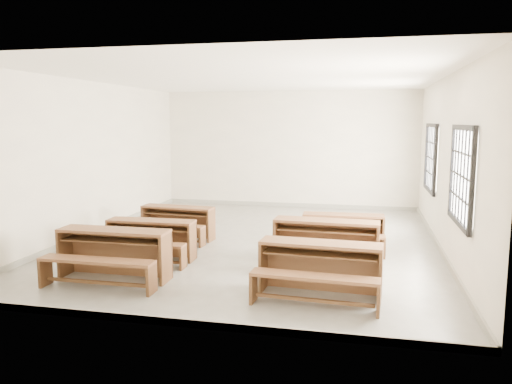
% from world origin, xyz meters
% --- Properties ---
extents(room, '(8.50, 8.50, 3.20)m').
position_xyz_m(room, '(0.09, 0.00, 2.14)').
color(room, gray).
rests_on(room, ground).
extents(desk_set_0, '(1.71, 0.89, 0.77)m').
position_xyz_m(desk_set_0, '(-1.60, -2.80, 0.45)').
color(desk_set_0, brown).
rests_on(desk_set_0, ground).
extents(desk_set_1, '(1.54, 0.82, 0.69)m').
position_xyz_m(desk_set_1, '(-1.51, -1.64, 0.40)').
color(desk_set_1, brown).
rests_on(desk_set_1, ground).
extents(desk_set_2, '(1.55, 0.89, 0.67)m').
position_xyz_m(desk_set_2, '(-1.61, -0.14, 0.39)').
color(desk_set_2, brown).
rests_on(desk_set_2, ground).
extents(desk_set_3, '(1.71, 0.96, 0.75)m').
position_xyz_m(desk_set_3, '(1.52, -2.86, 0.44)').
color(desk_set_3, brown).
rests_on(desk_set_3, ground).
extents(desk_set_4, '(1.75, 0.96, 0.77)m').
position_xyz_m(desk_set_4, '(1.48, -1.43, 0.45)').
color(desk_set_4, brown).
rests_on(desk_set_4, ground).
extents(desk_set_5, '(1.51, 0.82, 0.67)m').
position_xyz_m(desk_set_5, '(1.71, -0.28, 0.39)').
color(desk_set_5, brown).
rests_on(desk_set_5, ground).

